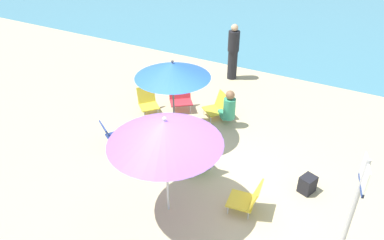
# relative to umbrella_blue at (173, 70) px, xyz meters

# --- Properties ---
(ground_plane) EXTENTS (40.00, 40.00, 0.00)m
(ground_plane) POSITION_rel_umbrella_blue_xyz_m (1.55, -1.48, -1.68)
(ground_plane) COLOR #CCB789
(sea_water) EXTENTS (40.00, 16.00, 0.01)m
(sea_water) POSITION_rel_umbrella_blue_xyz_m (1.55, 12.46, -1.68)
(sea_water) COLOR teal
(sea_water) RESTS_ON ground_plane
(umbrella_blue) EXTENTS (1.60, 1.60, 1.90)m
(umbrella_blue) POSITION_rel_umbrella_blue_xyz_m (0.00, 0.00, 0.00)
(umbrella_blue) COLOR #4C4C51
(umbrella_blue) RESTS_ON ground_plane
(umbrella_purple) EXTENTS (1.85, 1.85, 1.91)m
(umbrella_purple) POSITION_rel_umbrella_blue_xyz_m (1.07, -1.98, -0.03)
(umbrella_purple) COLOR silver
(umbrella_purple) RESTS_ON ground_plane
(beach_chair_a) EXTENTS (0.60, 0.52, 0.63)m
(beach_chair_a) POSITION_rel_umbrella_blue_xyz_m (2.30, -1.36, -1.38)
(beach_chair_a) COLOR gold
(beach_chair_a) RESTS_ON ground_plane
(beach_chair_b) EXTENTS (0.71, 0.74, 0.66)m
(beach_chair_b) POSITION_rel_umbrella_blue_xyz_m (-0.92, -1.00, -1.33)
(beach_chair_b) COLOR navy
(beach_chair_b) RESTS_ON ground_plane
(beach_chair_c) EXTENTS (0.73, 0.73, 0.60)m
(beach_chair_c) POSITION_rel_umbrella_blue_xyz_m (1.07, -0.81, -1.36)
(beach_chair_c) COLOR #33934C
(beach_chair_c) RESTS_ON ground_plane
(beach_chair_d) EXTENTS (0.71, 0.70, 0.63)m
(beach_chair_d) POSITION_rel_umbrella_blue_xyz_m (-1.20, 0.68, -1.37)
(beach_chair_d) COLOR gold
(beach_chair_d) RESTS_ON ground_plane
(beach_chair_e) EXTENTS (0.74, 0.73, 0.59)m
(beach_chair_e) POSITION_rel_umbrella_blue_xyz_m (-0.54, 1.20, -1.36)
(beach_chair_e) COLOR red
(beach_chair_e) RESTS_ON ground_plane
(beach_chair_f) EXTENTS (0.72, 0.72, 0.61)m
(beach_chair_f) POSITION_rel_umbrella_blue_xyz_m (0.47, 1.31, -1.38)
(beach_chair_f) COLOR gold
(beach_chair_f) RESTS_ON ground_plane
(person_a) EXTENTS (0.50, 0.49, 0.95)m
(person_a) POSITION_rel_umbrella_blue_xyz_m (0.85, 1.08, -1.21)
(person_a) COLOR #389970
(person_a) RESTS_ON ground_plane
(person_b) EXTENTS (0.33, 0.33, 1.67)m
(person_b) POSITION_rel_umbrella_blue_xyz_m (-0.12, 3.58, -0.84)
(person_b) COLOR black
(person_b) RESTS_ON ground_plane
(warning_sign) EXTENTS (0.12, 0.46, 1.99)m
(warning_sign) POSITION_rel_umbrella_blue_xyz_m (3.88, -1.72, -0.39)
(warning_sign) COLOR #ADADB2
(warning_sign) RESTS_ON ground_plane
(beach_bag) EXTENTS (0.33, 0.35, 0.34)m
(beach_bag) POSITION_rel_umbrella_blue_xyz_m (3.10, -0.35, -1.51)
(beach_bag) COLOR black
(beach_bag) RESTS_ON ground_plane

